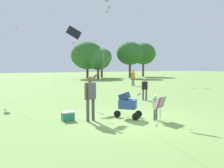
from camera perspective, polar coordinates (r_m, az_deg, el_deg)
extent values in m
plane|color=#75994C|center=(9.31, 5.57, -8.39)|extent=(120.00, 120.00, 0.00)
cylinder|color=brown|center=(36.98, -5.82, 2.47)|extent=(0.36, 0.36, 1.56)
ellipsoid|color=#2D6628|center=(36.98, -5.85, 6.73)|extent=(4.93, 4.44, 4.19)
cylinder|color=brown|center=(36.38, -3.29, 2.38)|extent=(0.36, 0.36, 1.46)
ellipsoid|color=#387033|center=(36.37, -3.31, 5.91)|extent=(3.79, 3.41, 3.22)
cylinder|color=brown|center=(40.14, -2.44, 2.99)|extent=(0.36, 0.36, 2.04)
ellipsoid|color=#2D6628|center=(40.15, -2.45, 6.39)|extent=(3.40, 3.06, 2.89)
cylinder|color=brown|center=(38.86, 4.23, 3.05)|extent=(0.36, 0.36, 2.20)
ellipsoid|color=#2D6628|center=(38.90, 4.26, 7.25)|extent=(4.36, 3.93, 3.71)
cylinder|color=brown|center=(44.17, 7.35, 3.26)|extent=(0.36, 0.36, 2.29)
ellipsoid|color=#2D6628|center=(44.21, 7.39, 7.11)|extent=(4.57, 4.11, 3.88)
cylinder|color=#4C4C51|center=(9.38, 10.46, -6.86)|extent=(0.07, 0.07, 0.48)
cylinder|color=#4C4C51|center=(9.25, 9.98, -7.01)|extent=(0.07, 0.07, 0.48)
cube|color=#2D8C4C|center=(9.24, 10.26, -4.41)|extent=(0.24, 0.20, 0.36)
cylinder|color=beige|center=(9.35, 10.67, -4.46)|extent=(0.05, 0.05, 0.32)
cylinder|color=beige|center=(9.13, 9.83, -4.66)|extent=(0.05, 0.05, 0.32)
sphere|color=beige|center=(9.20, 10.28, -2.86)|extent=(0.12, 0.12, 0.12)
cube|color=green|center=(9.37, 12.02, -4.18)|extent=(0.22, 0.21, 0.44)
cube|color=pink|center=(9.22, 11.49, -4.31)|extent=(0.22, 0.21, 0.44)
cube|color=purple|center=(9.07, 10.95, -4.45)|extent=(0.22, 0.21, 0.44)
cube|color=white|center=(8.93, 10.39, -4.58)|extent=(0.22, 0.21, 0.44)
cube|color=white|center=(9.21, 11.29, -6.90)|extent=(0.08, 0.04, 0.36)
cylinder|color=#4C4C51|center=(8.95, -5.71, -6.24)|extent=(0.12, 0.12, 0.82)
cylinder|color=#4C4C51|center=(9.11, -4.47, -6.03)|extent=(0.12, 0.12, 0.82)
cube|color=#4C4C56|center=(8.93, -5.12, -1.62)|extent=(0.41, 0.33, 0.61)
cylinder|color=brown|center=(8.79, -6.22, -2.00)|extent=(0.09, 0.09, 0.55)
cylinder|color=brown|center=(9.14, -4.63, 1.18)|extent=(0.26, 0.50, 0.39)
sphere|color=brown|center=(8.89, -5.14, 1.16)|extent=(0.21, 0.21, 0.21)
cylinder|color=black|center=(9.63, 1.25, -7.08)|extent=(0.23, 0.22, 0.28)
cylinder|color=black|center=(9.18, 5.61, -7.67)|extent=(0.23, 0.22, 0.28)
cylinder|color=black|center=(9.68, 6.27, -7.04)|extent=(0.23, 0.22, 0.28)
cube|color=#2D4C93|center=(9.44, 3.70, -4.73)|extent=(0.77, 0.76, 0.36)
cube|color=navy|center=(9.43, 2.96, -2.90)|extent=(0.59, 0.59, 0.35)
cylinder|color=black|center=(9.28, 6.47, -2.41)|extent=(0.36, 0.38, 0.04)
cube|color=green|center=(13.18, -0.68, 17.67)|extent=(0.08, 0.06, 0.14)
cube|color=green|center=(13.17, -1.08, 16.69)|extent=(0.08, 0.05, 0.14)
cylinder|color=silver|center=(10.99, -2.19, 7.94)|extent=(1.99, 3.23, 5.47)
cylinder|color=silver|center=(16.23, -12.62, 11.12)|extent=(0.55, 1.23, 7.95)
cylinder|color=silver|center=(16.07, -23.42, 6.65)|extent=(0.96, 3.51, 5.56)
cube|color=black|center=(13.67, -8.99, 11.91)|extent=(0.96, 0.44, 0.82)
cube|color=red|center=(13.58, -9.06, 9.46)|extent=(0.07, 0.07, 0.14)
cube|color=red|center=(13.57, -8.74, 8.53)|extent=(0.09, 0.09, 0.14)
cube|color=red|center=(13.59, -8.86, 7.60)|extent=(0.09, 0.09, 0.14)
cylinder|color=silver|center=(12.45, -2.76, 3.39)|extent=(1.90, 3.02, 3.67)
cube|color=pink|center=(35.57, -21.58, 12.08)|extent=(0.33, 0.32, 0.18)
cylinder|color=#4C4C51|center=(24.03, 4.79, 0.47)|extent=(0.11, 0.11, 0.78)
cylinder|color=#4C4C51|center=(24.21, 5.18, 0.49)|extent=(0.11, 0.11, 0.78)
cube|color=orange|center=(24.08, 5.00, 2.10)|extent=(0.39, 0.31, 0.59)
cylinder|color=brown|center=(23.93, 4.65, 1.99)|extent=(0.08, 0.08, 0.52)
cylinder|color=brown|center=(24.24, 5.34, 2.02)|extent=(0.08, 0.08, 0.52)
sphere|color=brown|center=(24.07, 5.00, 3.08)|extent=(0.20, 0.20, 0.20)
cylinder|color=#33384C|center=(14.35, 8.06, -2.57)|extent=(0.09, 0.09, 0.63)
cylinder|color=#33384C|center=(14.44, 7.36, -2.52)|extent=(0.09, 0.09, 0.63)
cube|color=black|center=(14.34, 7.73, -0.35)|extent=(0.29, 0.33, 0.48)
cylinder|color=#A37556|center=(14.27, 8.36, -0.51)|extent=(0.07, 0.07, 0.42)
cylinder|color=#A37556|center=(14.42, 7.11, -0.45)|extent=(0.07, 0.07, 0.42)
sphere|color=#A37556|center=(14.31, 7.75, 0.99)|extent=(0.16, 0.16, 0.16)
cube|color=#288466|center=(9.24, -10.36, -7.58)|extent=(0.44, 0.32, 0.30)
cube|color=white|center=(9.20, -10.38, -6.52)|extent=(0.45, 0.33, 0.05)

